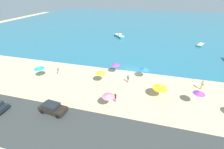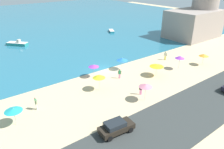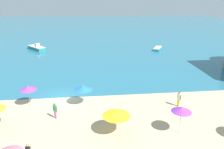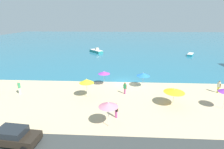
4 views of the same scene
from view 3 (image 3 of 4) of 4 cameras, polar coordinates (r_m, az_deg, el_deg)
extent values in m
plane|color=#C9B289|center=(27.09, -13.17, -5.92)|extent=(160.00, 160.00, 0.00)
cube|color=#276A84|center=(80.14, -8.75, 11.45)|extent=(150.00, 110.00, 0.05)
cylinder|color=#B2B2B7|center=(24.65, -7.40, -5.83)|extent=(0.05, 0.05, 1.86)
cone|color=blue|center=(24.19, -7.51, -3.48)|extent=(1.99, 1.99, 0.44)
sphere|color=silver|center=(24.10, -7.54, -2.93)|extent=(0.08, 0.08, 0.08)
cylinder|color=#B2B2B7|center=(20.56, 17.35, -11.76)|extent=(0.05, 0.05, 2.18)
cone|color=purple|center=(19.94, 17.73, -8.62)|extent=(1.75, 1.75, 0.47)
sphere|color=silver|center=(19.81, 17.81, -7.94)|extent=(0.08, 0.08, 0.08)
cylinder|color=#B2B2B7|center=(25.86, -20.74, -5.63)|extent=(0.05, 0.05, 1.96)
cone|color=purple|center=(25.43, -21.05, -3.36)|extent=(1.84, 1.84, 0.36)
sphere|color=silver|center=(25.35, -21.11, -2.92)|extent=(0.08, 0.08, 0.08)
cylinder|color=#B2B2B7|center=(19.73, 1.14, -12.83)|extent=(0.05, 0.05, 1.80)
cone|color=yellow|center=(19.19, 1.16, -10.24)|extent=(2.44, 2.44, 0.36)
sphere|color=silver|center=(19.09, 1.16, -9.70)|extent=(0.08, 0.08, 0.08)
sphere|color=silver|center=(15.78, -25.65, -17.21)|extent=(0.08, 0.08, 0.08)
cylinder|color=pink|center=(22.84, -14.69, -10.06)|extent=(0.14, 0.14, 0.82)
cylinder|color=pink|center=(22.72, -14.39, -10.20)|extent=(0.14, 0.14, 0.82)
cube|color=#2A9557|center=(22.43, -14.70, -8.51)|extent=(0.42, 0.40, 0.65)
sphere|color=brown|center=(22.22, -14.80, -7.49)|extent=(0.22, 0.22, 0.22)
cylinder|color=brown|center=(22.62, -15.10, -8.45)|extent=(0.09, 0.09, 0.58)
cylinder|color=brown|center=(22.29, -14.27, -8.81)|extent=(0.09, 0.09, 0.58)
cylinder|color=yellow|center=(25.43, 16.82, -6.98)|extent=(0.14, 0.14, 0.86)
cylinder|color=yellow|center=(25.31, 17.08, -7.13)|extent=(0.14, 0.14, 0.86)
cube|color=beige|center=(25.04, 17.13, -5.47)|extent=(0.33, 0.41, 0.68)
sphere|color=brown|center=(24.85, 17.24, -4.49)|extent=(0.22, 0.22, 0.22)
cylinder|color=brown|center=(25.22, 16.75, -5.37)|extent=(0.09, 0.09, 0.62)
cylinder|color=brown|center=(24.91, 17.48, -5.78)|extent=(0.09, 0.09, 0.62)
sphere|color=#9C7657|center=(17.29, -21.23, -16.86)|extent=(0.22, 0.22, 0.22)
cube|color=teal|center=(52.32, -19.12, 6.51)|extent=(4.55, 4.87, 0.67)
cube|color=teal|center=(54.67, -20.51, 6.96)|extent=(0.98, 0.93, 0.40)
cube|color=silver|center=(52.24, -19.16, 6.91)|extent=(4.61, 4.92, 0.08)
cube|color=#B2AD9E|center=(51.72, -18.94, 7.25)|extent=(1.14, 1.10, 0.84)
cube|color=teal|center=(50.14, 11.82, 6.56)|extent=(2.75, 3.66, 0.53)
cube|color=teal|center=(52.01, 12.25, 7.06)|extent=(0.81, 0.71, 0.32)
cube|color=silver|center=(50.08, 11.85, 6.89)|extent=(2.82, 3.70, 0.08)
camera|label=1|loc=(6.51, 178.68, 20.83)|focal=24.00mm
camera|label=2|loc=(26.27, -112.50, 2.60)|focal=35.00mm
camera|label=4|loc=(5.28, -123.86, -28.66)|focal=28.00mm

